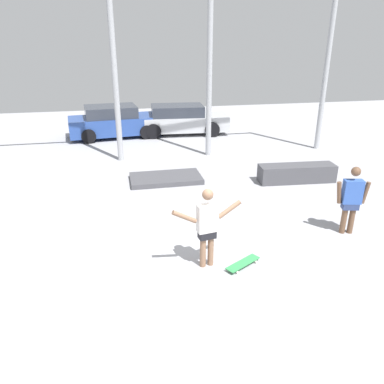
{
  "coord_description": "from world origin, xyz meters",
  "views": [
    {
      "loc": [
        -1.8,
        -6.53,
        4.16
      ],
      "look_at": [
        -0.09,
        1.67,
        0.73
      ],
      "focal_mm": 35.0,
      "sensor_mm": 36.0,
      "label": 1
    }
  ],
  "objects_px": {
    "skateboarder": "(207,224)",
    "bystander": "(351,198)",
    "skateboard": "(243,263)",
    "parked_car_silver": "(180,120)",
    "grind_box": "(297,173)",
    "parked_car_blue": "(114,122)",
    "manual_pad": "(166,178)"
  },
  "relations": [
    {
      "from": "parked_car_blue",
      "to": "bystander",
      "type": "height_order",
      "value": "bystander"
    },
    {
      "from": "manual_pad",
      "to": "parked_car_blue",
      "type": "xyz_separation_m",
      "value": [
        -1.46,
        6.23,
        0.6
      ]
    },
    {
      "from": "skateboard",
      "to": "parked_car_silver",
      "type": "height_order",
      "value": "parked_car_silver"
    },
    {
      "from": "parked_car_silver",
      "to": "bystander",
      "type": "height_order",
      "value": "bystander"
    },
    {
      "from": "skateboard",
      "to": "grind_box",
      "type": "bearing_deg",
      "value": 22.81
    },
    {
      "from": "manual_pad",
      "to": "bystander",
      "type": "bearing_deg",
      "value": -49.82
    },
    {
      "from": "skateboarder",
      "to": "bystander",
      "type": "xyz_separation_m",
      "value": [
        3.48,
        0.65,
        -0.03
      ]
    },
    {
      "from": "parked_car_blue",
      "to": "parked_car_silver",
      "type": "distance_m",
      "value": 3.03
    },
    {
      "from": "skateboarder",
      "to": "grind_box",
      "type": "xyz_separation_m",
      "value": [
        3.89,
        4.02,
        -0.63
      ]
    },
    {
      "from": "skateboard",
      "to": "bystander",
      "type": "height_order",
      "value": "bystander"
    },
    {
      "from": "skateboarder",
      "to": "manual_pad",
      "type": "xyz_separation_m",
      "value": [
        -0.12,
        4.91,
        -0.83
      ]
    },
    {
      "from": "parked_car_silver",
      "to": "bystander",
      "type": "relative_size",
      "value": 2.75
    },
    {
      "from": "skateboard",
      "to": "parked_car_silver",
      "type": "distance_m",
      "value": 11.33
    },
    {
      "from": "manual_pad",
      "to": "bystander",
      "type": "distance_m",
      "value": 5.63
    },
    {
      "from": "skateboard",
      "to": "grind_box",
      "type": "distance_m",
      "value": 5.28
    },
    {
      "from": "grind_box",
      "to": "parked_car_silver",
      "type": "bearing_deg",
      "value": 109.0
    },
    {
      "from": "skateboarder",
      "to": "grind_box",
      "type": "height_order",
      "value": "skateboarder"
    },
    {
      "from": "skateboarder",
      "to": "skateboard",
      "type": "bearing_deg",
      "value": -23.48
    },
    {
      "from": "skateboard",
      "to": "skateboarder",
      "type": "bearing_deg",
      "value": 135.68
    },
    {
      "from": "parked_car_blue",
      "to": "bystander",
      "type": "bearing_deg",
      "value": -70.23
    },
    {
      "from": "grind_box",
      "to": "skateboarder",
      "type": "bearing_deg",
      "value": -134.1
    },
    {
      "from": "skateboarder",
      "to": "manual_pad",
      "type": "bearing_deg",
      "value": 82.31
    },
    {
      "from": "skateboarder",
      "to": "parked_car_blue",
      "type": "relative_size",
      "value": 0.38
    },
    {
      "from": "manual_pad",
      "to": "parked_car_blue",
      "type": "relative_size",
      "value": 0.53
    },
    {
      "from": "skateboard",
      "to": "parked_car_silver",
      "type": "xyz_separation_m",
      "value": [
        0.76,
        11.29,
        0.59
      ]
    },
    {
      "from": "skateboarder",
      "to": "bystander",
      "type": "relative_size",
      "value": 1.01
    },
    {
      "from": "grind_box",
      "to": "parked_car_blue",
      "type": "bearing_deg",
      "value": 127.53
    },
    {
      "from": "skateboarder",
      "to": "parked_car_silver",
      "type": "xyz_separation_m",
      "value": [
        1.45,
        11.11,
        -0.25
      ]
    },
    {
      "from": "parked_car_blue",
      "to": "bystander",
      "type": "xyz_separation_m",
      "value": [
        5.06,
        -10.49,
        0.19
      ]
    },
    {
      "from": "skateboarder",
      "to": "manual_pad",
      "type": "height_order",
      "value": "skateboarder"
    },
    {
      "from": "manual_pad",
      "to": "bystander",
      "type": "height_order",
      "value": "bystander"
    },
    {
      "from": "parked_car_blue",
      "to": "bystander",
      "type": "relative_size",
      "value": 2.64
    }
  ]
}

